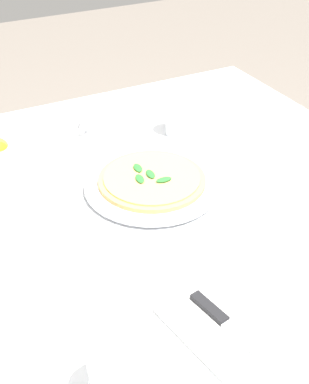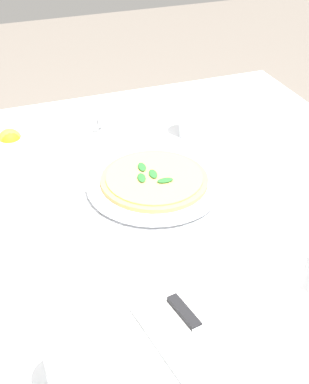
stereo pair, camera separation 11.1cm
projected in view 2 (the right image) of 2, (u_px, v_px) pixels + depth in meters
The scene contains 9 objects.
dining_table at pixel (155, 256), 1.16m from camera, with size 1.21×1.21×0.76m.
pizza_plate at pixel (154, 184), 1.16m from camera, with size 0.30×0.30×0.02m.
pizza at pixel (154, 179), 1.15m from camera, with size 0.24×0.24×0.02m.
coffee_cup_far_right at pixel (112, 118), 1.39m from camera, with size 0.13×0.13×0.06m.
water_glass_near_left at pixel (193, 116), 1.33m from camera, with size 0.07×0.07×0.12m.
water_glass_far_left at pixel (74, 368), 0.71m from camera, with size 0.08×0.08×0.13m.
napkin_folded at pixel (201, 338), 0.81m from camera, with size 0.24×0.16×0.02m.
dinner_knife at pixel (202, 334), 0.80m from camera, with size 0.20×0.05×0.01m.
citrus_bowl at pixel (11, 145), 1.27m from camera, with size 0.15×0.15×0.07m.
Camera 2 is at (0.82, -0.30, 1.42)m, focal length 48.75 mm.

